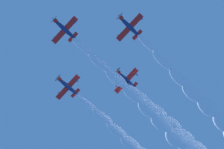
{
  "coord_description": "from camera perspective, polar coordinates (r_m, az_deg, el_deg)",
  "views": [
    {
      "loc": [
        -18.26,
        -27.86,
        2.05
      ],
      "look_at": [
        13.32,
        3.43,
        74.34
      ],
      "focal_mm": 58.12,
      "sensor_mm": 36.0,
      "label": 1
    }
  ],
  "objects": [
    {
      "name": "airplane_lead",
      "position": [
        82.98,
        -7.61,
        7.2
      ],
      "size": [
        6.94,
        7.42,
        3.01
      ],
      "color": "navy"
    },
    {
      "name": "airplane_left_wingman",
      "position": [
        81.26,
        2.63,
        7.67
      ],
      "size": [
        6.96,
        7.44,
        3.16
      ],
      "color": "navy"
    },
    {
      "name": "airplane_right_wingman",
      "position": [
        89.12,
        -7.12,
        -1.75
      ],
      "size": [
        6.94,
        7.39,
        3.05
      ],
      "color": "navy"
    },
    {
      "name": "airplane_slot_tail",
      "position": [
        88.61,
        2.12,
        -0.72
      ],
      "size": [
        6.96,
        7.28,
        3.42
      ],
      "color": "navy"
    },
    {
      "name": "smoke_trail_lead",
      "position": [
        93.55,
        7.96,
        -7.59
      ],
      "size": [
        46.41,
        5.49,
        7.85
      ],
      "color": "white"
    },
    {
      "name": "smoke_trail_left_wingman",
      "position": [
        95.55,
        16.86,
        -7.18
      ],
      "size": [
        46.98,
        5.61,
        7.52
      ],
      "color": "white"
    }
  ]
}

